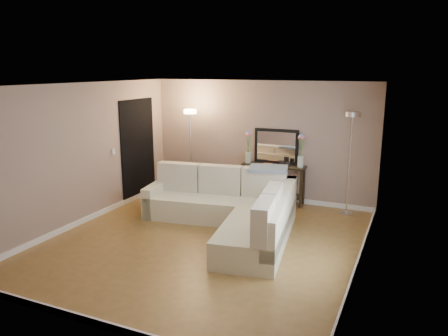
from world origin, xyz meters
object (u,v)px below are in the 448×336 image
at_px(sectional_sofa, 233,209).
at_px(console_table, 269,181).
at_px(floor_lamp_lit, 190,136).
at_px(floor_lamp_unlit, 351,143).

relative_size(sectional_sofa, console_table, 2.34).
relative_size(sectional_sofa, floor_lamp_lit, 1.64).
height_order(sectional_sofa, floor_lamp_lit, floor_lamp_lit).
bearing_deg(sectional_sofa, floor_lamp_lit, 138.20).
distance_m(sectional_sofa, floor_lamp_unlit, 2.64).
distance_m(console_table, floor_lamp_lit, 2.00).
height_order(sectional_sofa, floor_lamp_unlit, floor_lamp_unlit).
xyz_separation_m(console_table, floor_lamp_lit, (-1.76, -0.29, 0.92)).
bearing_deg(floor_lamp_lit, console_table, 9.47).
bearing_deg(sectional_sofa, floor_lamp_unlit, 42.45).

